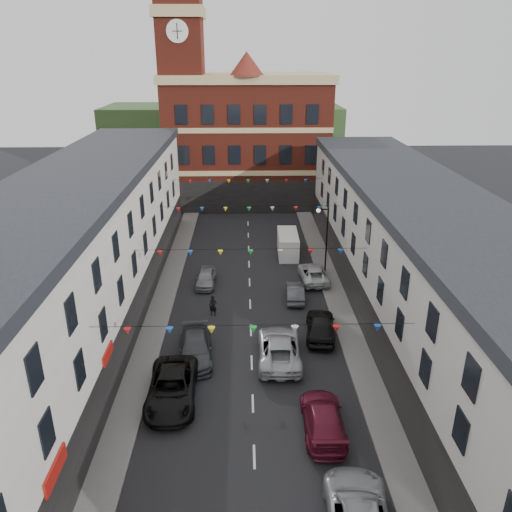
{
  "coord_description": "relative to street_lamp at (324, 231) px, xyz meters",
  "views": [
    {
      "loc": [
        -0.35,
        -26.83,
        18.24
      ],
      "look_at": [
        0.45,
        7.7,
        4.2
      ],
      "focal_mm": 35.0,
      "sensor_mm": 36.0,
      "label": 1
    }
  ],
  "objects": [
    {
      "name": "civic_building",
      "position": [
        -6.55,
        23.95,
        4.23
      ],
      "size": [
        20.6,
        13.3,
        18.5
      ],
      "color": "maroon",
      "rests_on": "ground"
    },
    {
      "name": "car_right_d",
      "position": [
        -1.74,
        -10.88,
        -3.08
      ],
      "size": [
        2.52,
        5.04,
        1.65
      ],
      "primitive_type": "imported",
      "rotation": [
        0.0,
        0.0,
        3.02
      ],
      "color": "black",
      "rests_on": "ground"
    },
    {
      "name": "street_lamp",
      "position": [
        0.0,
        0.0,
        0.0
      ],
      "size": [
        1.1,
        0.36,
        6.0
      ],
      "color": "black",
      "rests_on": "ground"
    },
    {
      "name": "distant_hill",
      "position": [
        -10.55,
        48.0,
        1.1
      ],
      "size": [
        40.0,
        14.0,
        10.0
      ],
      "primitive_type": "cube",
      "color": "#2F4E24",
      "rests_on": "ground"
    },
    {
      "name": "moving_car",
      "position": [
        -4.77,
        -13.62,
        -3.09
      ],
      "size": [
        2.87,
        5.93,
        1.63
      ],
      "primitive_type": "imported",
      "rotation": [
        0.0,
        0.0,
        3.11
      ],
      "color": "#B1B3B8",
      "rests_on": "ground"
    },
    {
      "name": "terrace_left",
      "position": [
        -18.33,
        -13.0,
        1.44
      ],
      "size": [
        8.4,
        56.0,
        10.7
      ],
      "color": "beige",
      "rests_on": "ground"
    },
    {
      "name": "car_right_e",
      "position": [
        -2.95,
        -5.23,
        -3.27
      ],
      "size": [
        1.56,
        3.94,
        1.27
      ],
      "primitive_type": "imported",
      "rotation": [
        0.0,
        0.0,
        3.09
      ],
      "color": "#45474C",
      "rests_on": "ground"
    },
    {
      "name": "white_van",
      "position": [
        -2.75,
        4.39,
        -2.83
      ],
      "size": [
        1.98,
        4.92,
        2.16
      ],
      "primitive_type": "cube",
      "rotation": [
        0.0,
        0.0,
        -0.02
      ],
      "color": "white",
      "rests_on": "ground"
    },
    {
      "name": "car_right_c",
      "position": [
        -2.95,
        -20.2,
        -3.16
      ],
      "size": [
        2.17,
        5.16,
        1.49
      ],
      "primitive_type": "imported",
      "rotation": [
        0.0,
        0.0,
        3.12
      ],
      "color": "maroon",
      "rests_on": "ground"
    },
    {
      "name": "car_right_f",
      "position": [
        -1.05,
        -1.76,
        -3.23
      ],
      "size": [
        2.42,
        4.93,
        1.35
      ],
      "primitive_type": "imported",
      "rotation": [
        0.0,
        0.0,
        3.18
      ],
      "color": "silver",
      "rests_on": "ground"
    },
    {
      "name": "car_left_e",
      "position": [
        -10.24,
        -2.38,
        -3.24
      ],
      "size": [
        1.71,
        3.96,
        1.33
      ],
      "primitive_type": "imported",
      "rotation": [
        0.0,
        0.0,
        -0.04
      ],
      "color": "gray",
      "rests_on": "ground"
    },
    {
      "name": "car_left_c",
      "position": [
        -11.09,
        -17.56,
        -3.09
      ],
      "size": [
        2.84,
        5.9,
        1.62
      ],
      "primitive_type": "imported",
      "rotation": [
        0.0,
        0.0,
        0.03
      ],
      "color": "black",
      "rests_on": "ground"
    },
    {
      "name": "pedestrian",
      "position": [
        -9.34,
        -7.76,
        -3.08
      ],
      "size": [
        0.7,
        0.57,
        1.66
      ],
      "primitive_type": "imported",
      "rotation": [
        0.0,
        0.0,
        -0.34
      ],
      "color": "black",
      "rests_on": "ground"
    },
    {
      "name": "terrace_right",
      "position": [
        5.23,
        -13.0,
        0.95
      ],
      "size": [
        8.4,
        56.0,
        9.7
      ],
      "color": "#B4B2A9",
      "rests_on": "ground"
    },
    {
      "name": "pavement_left",
      "position": [
        -13.45,
        -12.0,
        -3.83
      ],
      "size": [
        1.8,
        64.0,
        0.15
      ],
      "primitive_type": "cube",
      "color": "#605E5B",
      "rests_on": "ground"
    },
    {
      "name": "pavement_right",
      "position": [
        0.35,
        -12.0,
        -3.83
      ],
      "size": [
        1.8,
        64.0,
        0.15
      ],
      "primitive_type": "cube",
      "color": "#605E5B",
      "rests_on": "ground"
    },
    {
      "name": "ground",
      "position": [
        -6.55,
        -14.0,
        -3.9
      ],
      "size": [
        160.0,
        160.0,
        0.0
      ],
      "primitive_type": "plane",
      "color": "black",
      "rests_on": "ground"
    },
    {
      "name": "car_left_d",
      "position": [
        -10.15,
        -13.42,
        -3.16
      ],
      "size": [
        2.54,
        5.29,
        1.49
      ],
      "primitive_type": "imported",
      "rotation": [
        0.0,
        0.0,
        0.09
      ],
      "color": "#3A3D41",
      "rests_on": "ground"
    },
    {
      "name": "clock_tower",
      "position": [
        -14.05,
        21.0,
        11.03
      ],
      "size": [
        5.6,
        5.6,
        30.0
      ],
      "color": "maroon",
      "rests_on": "ground"
    }
  ]
}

